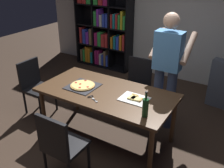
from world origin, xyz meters
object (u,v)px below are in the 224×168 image
at_px(chair_left_end, 35,83).
at_px(pepperoni_pizza_on_tray, 83,86).
at_px(chair_far_side, 137,82).
at_px(wine_bottle, 145,107).
at_px(dining_table, 106,96).
at_px(kitchen_scissors, 92,98).
at_px(bookshelf, 103,27).
at_px(person_serving_pizza, 167,66).
at_px(chair_near_camera, 60,144).

bearing_deg(chair_left_end, pepperoni_pizza_on_tray, -2.77).
bearing_deg(chair_far_side, wine_bottle, -60.19).
height_order(dining_table, kitchen_scissors, kitchen_scissors).
relative_size(bookshelf, kitchen_scissors, 9.94).
xyz_separation_m(chair_far_side, bookshelf, (-1.62, 1.42, 0.44)).
distance_m(person_serving_pizza, pepperoni_pizza_on_tray, 1.24).
bearing_deg(bookshelf, pepperoni_pizza_on_tray, -62.55).
xyz_separation_m(dining_table, pepperoni_pizza_on_tray, (-0.36, -0.05, 0.08)).
bearing_deg(chair_far_side, kitchen_scissors, -92.60).
relative_size(dining_table, chair_near_camera, 2.07).
distance_m(chair_far_side, kitchen_scissors, 1.23).
xyz_separation_m(bookshelf, wine_bottle, (2.33, -2.66, -0.08)).
height_order(dining_table, person_serving_pizza, person_serving_pizza).
relative_size(chair_near_camera, pepperoni_pizza_on_tray, 2.22).
relative_size(chair_near_camera, bookshelf, 0.46).
bearing_deg(pepperoni_pizza_on_tray, wine_bottle, -12.23).
bearing_deg(person_serving_pizza, chair_near_camera, -108.84).
distance_m(bookshelf, pepperoni_pizza_on_tray, 2.74).
bearing_deg(pepperoni_pizza_on_tray, chair_left_end, 177.23).
height_order(chair_far_side, person_serving_pizza, person_serving_pizza).
bearing_deg(kitchen_scissors, person_serving_pizza, 57.49).
xyz_separation_m(dining_table, wine_bottle, (0.71, -0.28, 0.19)).
distance_m(chair_near_camera, person_serving_pizza, 1.84).
distance_m(bookshelf, kitchen_scissors, 3.07).
distance_m(chair_near_camera, kitchen_scissors, 0.74).
xyz_separation_m(chair_left_end, bookshelf, (-0.20, 2.37, 0.44)).
relative_size(person_serving_pizza, wine_bottle, 5.54).
bearing_deg(dining_table, pepperoni_pizza_on_tray, -171.94).
distance_m(chair_near_camera, chair_left_end, 1.71).
relative_size(chair_near_camera, chair_far_side, 1.00).
bearing_deg(chair_near_camera, dining_table, 90.00).
xyz_separation_m(chair_near_camera, pepperoni_pizza_on_tray, (-0.36, 0.90, 0.25)).
bearing_deg(pepperoni_pizza_on_tray, dining_table, 8.06).
height_order(chair_near_camera, pepperoni_pizza_on_tray, chair_near_camera).
relative_size(person_serving_pizza, kitchen_scissors, 8.92).
distance_m(dining_table, chair_far_side, 0.97).
bearing_deg(dining_table, chair_far_side, 90.00).
bearing_deg(dining_table, chair_near_camera, -90.00).
height_order(chair_left_end, kitchen_scissors, chair_left_end).
xyz_separation_m(dining_table, chair_near_camera, (-0.00, -0.95, -0.17)).
distance_m(chair_left_end, bookshelf, 2.42).
bearing_deg(chair_far_side, pepperoni_pizza_on_tray, -109.84).
bearing_deg(dining_table, person_serving_pizza, 51.86).
height_order(chair_left_end, pepperoni_pizza_on_tray, chair_left_end).
distance_m(dining_table, chair_left_end, 1.43).
relative_size(bookshelf, person_serving_pizza, 1.11).
bearing_deg(dining_table, wine_bottle, -21.81).
height_order(chair_near_camera, person_serving_pizza, person_serving_pizza).
bearing_deg(person_serving_pizza, wine_bottle, -82.52).
height_order(chair_far_side, pepperoni_pizza_on_tray, chair_far_side).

